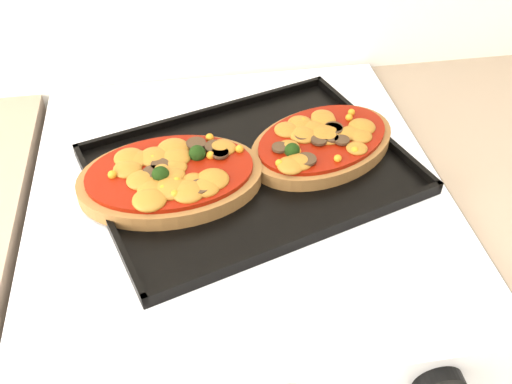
{
  "coord_description": "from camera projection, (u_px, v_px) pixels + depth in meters",
  "views": [
    {
      "loc": [
        -0.06,
        1.07,
        1.45
      ],
      "look_at": [
        0.03,
        1.66,
        0.92
      ],
      "focal_mm": 40.0,
      "sensor_mm": 36.0,
      "label": 1
    }
  ],
  "objects": [
    {
      "name": "pizza_left",
      "position": [
        171.0,
        175.0,
        0.79
      ],
      "size": [
        0.27,
        0.19,
        0.04
      ],
      "primitive_type": null,
      "rotation": [
        0.0,
        0.0,
        0.05
      ],
      "color": "#935E32",
      "rests_on": "baking_tray"
    },
    {
      "name": "stove",
      "position": [
        243.0,
        352.0,
        1.13
      ],
      "size": [
        0.6,
        0.6,
        0.91
      ],
      "primitive_type": "cube",
      "color": "silver",
      "rests_on": "floor"
    },
    {
      "name": "baking_tray",
      "position": [
        251.0,
        168.0,
        0.83
      ],
      "size": [
        0.52,
        0.44,
        0.02
      ],
      "primitive_type": "cube",
      "rotation": [
        0.0,
        0.0,
        0.31
      ],
      "color": "black",
      "rests_on": "stove"
    },
    {
      "name": "pizza_right",
      "position": [
        322.0,
        141.0,
        0.85
      ],
      "size": [
        0.28,
        0.25,
        0.03
      ],
      "primitive_type": null,
      "rotation": [
        0.0,
        0.0,
        0.45
      ],
      "color": "#935E32",
      "rests_on": "baking_tray"
    }
  ]
}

